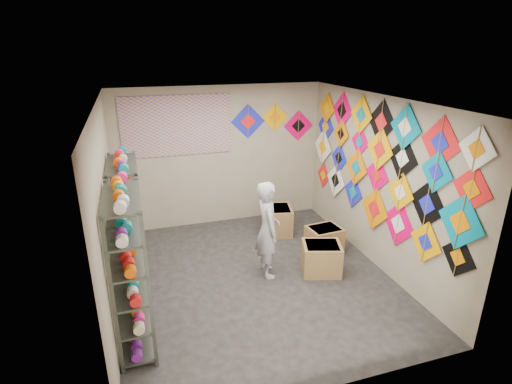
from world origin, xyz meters
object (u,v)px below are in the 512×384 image
object	(u,v)px
shelf_rack_front	(130,271)
carton_a	(321,258)
shelf_rack_back	(129,225)
carton_b	(324,240)
carton_c	(277,220)
shopkeeper	(268,229)

from	to	relation	value
shelf_rack_front	carton_a	bearing A→B (deg)	14.00
shelf_rack_back	carton_b	distance (m)	3.24
shelf_rack_back	carton_c	world-z (taller)	shelf_rack_back
carton_a	shelf_rack_front	bearing A→B (deg)	-148.71
shopkeeper	carton_c	world-z (taller)	shopkeeper
shelf_rack_front	carton_a	xyz separation A→B (m)	(2.81, 0.70, -0.71)
shelf_rack_back	carton_c	bearing A→B (deg)	19.46
shopkeeper	carton_c	xyz separation A→B (m)	(0.64, 1.31, -0.51)
shelf_rack_front	shelf_rack_back	bearing A→B (deg)	90.00
carton_b	carton_a	bearing A→B (deg)	-126.11
shelf_rack_front	shopkeeper	xyz separation A→B (m)	(1.99, 0.92, -0.19)
shelf_rack_front	shopkeeper	distance (m)	2.21
shelf_rack_front	carton_b	size ratio (longest dim) A/B	3.45
carton_a	carton_c	bearing A→B (deg)	113.93
shelf_rack_back	carton_c	size ratio (longest dim) A/B	3.22
shelf_rack_back	carton_b	world-z (taller)	shelf_rack_back
shopkeeper	carton_b	world-z (taller)	shopkeeper
carton_a	carton_c	distance (m)	1.54
shelf_rack_front	carton_a	distance (m)	2.98
carton_a	carton_b	world-z (taller)	carton_a
carton_b	carton_c	xyz separation A→B (m)	(-0.52, 0.94, 0.03)
carton_a	carton_b	size ratio (longest dim) A/B	1.06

